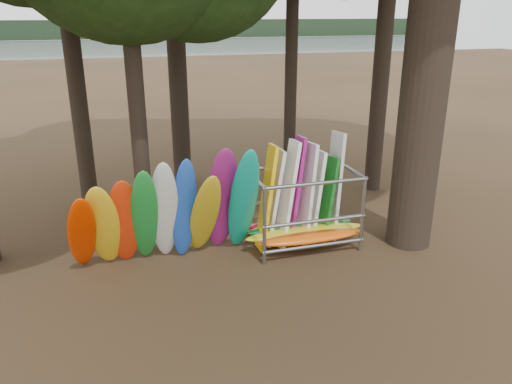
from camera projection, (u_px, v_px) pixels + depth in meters
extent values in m
plane|color=#47331E|center=(246.00, 274.00, 11.37)|extent=(120.00, 120.00, 0.00)
plane|color=gray|center=(124.00, 57.00, 65.45)|extent=(160.00, 160.00, 0.00)
cube|color=black|center=(113.00, 29.00, 109.83)|extent=(160.00, 4.00, 4.00)
cylinder|color=black|center=(69.00, 22.00, 14.08)|extent=(0.51, 0.51, 10.74)
cylinder|color=black|center=(292.00, 11.00, 15.66)|extent=(0.41, 0.41, 11.31)
cylinder|color=black|center=(133.00, 58.00, 11.67)|extent=(0.41, 0.41, 9.22)
ellipsoid|color=red|center=(82.00, 234.00, 10.82)|extent=(0.84, 1.79, 2.33)
ellipsoid|color=gold|center=(103.00, 227.00, 11.02)|extent=(0.88, 1.56, 2.46)
ellipsoid|color=red|center=(124.00, 223.00, 11.18)|extent=(0.79, 1.30, 2.46)
ellipsoid|color=#187D2B|center=(145.00, 217.00, 11.18)|extent=(0.65, 1.63, 2.74)
ellipsoid|color=beige|center=(165.00, 212.00, 11.31)|extent=(0.71, 1.45, 2.82)
ellipsoid|color=#1B47AB|center=(184.00, 210.00, 11.46)|extent=(0.71, 1.10, 2.76)
ellipsoid|color=gold|center=(205.00, 215.00, 11.53)|extent=(0.83, 1.82, 2.55)
ellipsoid|color=#831963|center=(222.00, 201.00, 11.74)|extent=(0.78, 1.41, 2.98)
ellipsoid|color=#0B967F|center=(243.00, 202.00, 11.61)|extent=(0.70, 1.79, 3.07)
ellipsoid|color=#E8590C|center=(310.00, 237.00, 12.24)|extent=(2.75, 0.55, 0.24)
ellipsoid|color=gold|center=(305.00, 232.00, 12.53)|extent=(3.14, 0.55, 0.24)
ellipsoid|color=#166422|center=(300.00, 226.00, 12.86)|extent=(2.91, 0.55, 0.24)
ellipsoid|color=#AE0D27|center=(296.00, 222.00, 13.14)|extent=(2.62, 0.55, 0.24)
cube|color=yellow|center=(266.00, 198.00, 12.22)|extent=(0.50, 0.77, 2.67)
cube|color=silver|center=(274.00, 198.00, 12.52)|extent=(0.56, 0.74, 2.47)
cube|color=white|center=(287.00, 195.00, 12.35)|extent=(0.56, 0.80, 2.73)
cube|color=#961971|center=(294.00, 191.00, 12.62)|extent=(0.49, 0.79, 2.77)
cube|color=white|center=(307.00, 195.00, 12.55)|extent=(0.43, 0.80, 2.63)
cube|color=white|center=(315.00, 197.00, 12.75)|extent=(0.43, 0.76, 2.38)
cube|color=#16661D|center=(326.00, 199.00, 12.77)|extent=(0.52, 0.79, 2.23)
cube|color=silver|center=(334.00, 186.00, 12.85)|extent=(0.37, 0.82, 2.82)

